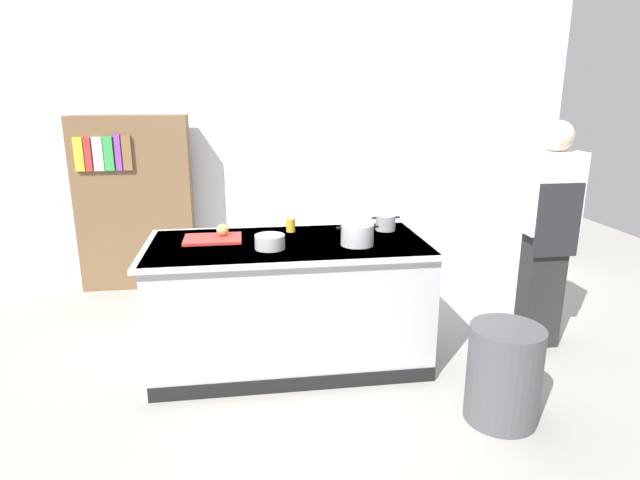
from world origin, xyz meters
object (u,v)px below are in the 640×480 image
(stock_pot, at_px, (357,235))
(person_chef, at_px, (547,231))
(juice_cup, at_px, (291,225))
(mixing_bowl, at_px, (270,242))
(trash_bin, at_px, (504,374))
(onion, at_px, (223,230))
(sauce_pan, at_px, (386,223))
(bookshelf, at_px, (135,203))

(stock_pot, bearing_deg, person_chef, 4.70)
(stock_pot, bearing_deg, juice_cup, 134.52)
(mixing_bowl, xyz_separation_m, trash_bin, (1.33, -0.78, -0.65))
(onion, bearing_deg, sauce_pan, 3.02)
(onion, xyz_separation_m, juice_cup, (0.50, 0.12, -0.01))
(sauce_pan, relative_size, person_chef, 0.13)
(mixing_bowl, relative_size, trash_bin, 0.34)
(onion, relative_size, trash_bin, 0.14)
(juice_cup, relative_size, trash_bin, 0.17)
(trash_bin, relative_size, bookshelf, 0.35)
(onion, relative_size, mixing_bowl, 0.42)
(juice_cup, distance_m, bookshelf, 2.07)
(person_chef, bearing_deg, stock_pot, 88.89)
(sauce_pan, relative_size, mixing_bowl, 1.07)
(sauce_pan, height_order, bookshelf, bookshelf)
(sauce_pan, height_order, mixing_bowl, sauce_pan)
(sauce_pan, height_order, juice_cup, sauce_pan)
(mixing_bowl, distance_m, juice_cup, 0.46)
(stock_pot, xyz_separation_m, juice_cup, (-0.42, 0.42, -0.02))
(person_chef, relative_size, bookshelf, 1.01)
(sauce_pan, bearing_deg, bookshelf, 143.45)
(bookshelf, bearing_deg, juice_cup, -47.11)
(sauce_pan, distance_m, bookshelf, 2.64)
(mixing_bowl, xyz_separation_m, person_chef, (2.07, 0.13, -0.03))
(person_chef, xyz_separation_m, bookshelf, (-3.29, 1.82, -0.06))
(trash_bin, bearing_deg, onion, 146.46)
(sauce_pan, distance_m, mixing_bowl, 0.97)
(trash_bin, bearing_deg, person_chef, 50.77)
(juice_cup, xyz_separation_m, trash_bin, (1.15, -1.21, -0.65))
(onion, xyz_separation_m, bookshelf, (-0.91, 1.63, -0.11))
(sauce_pan, xyz_separation_m, juice_cup, (-0.71, 0.06, -0.01))
(mixing_bowl, bearing_deg, stock_pot, 0.41)
(onion, xyz_separation_m, stock_pot, (0.92, -0.30, 0.01))
(juice_cup, bearing_deg, bookshelf, 132.89)
(person_chef, distance_m, bookshelf, 3.76)
(stock_pot, bearing_deg, trash_bin, -47.22)
(trash_bin, xyz_separation_m, person_chef, (0.74, 0.91, 0.62))
(mixing_bowl, bearing_deg, juice_cup, 67.51)
(onion, xyz_separation_m, person_chef, (2.39, -0.18, -0.05))
(sauce_pan, xyz_separation_m, trash_bin, (0.43, -1.15, -0.66))
(onion, xyz_separation_m, trash_bin, (1.65, -1.09, -0.66))
(sauce_pan, bearing_deg, person_chef, -11.76)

